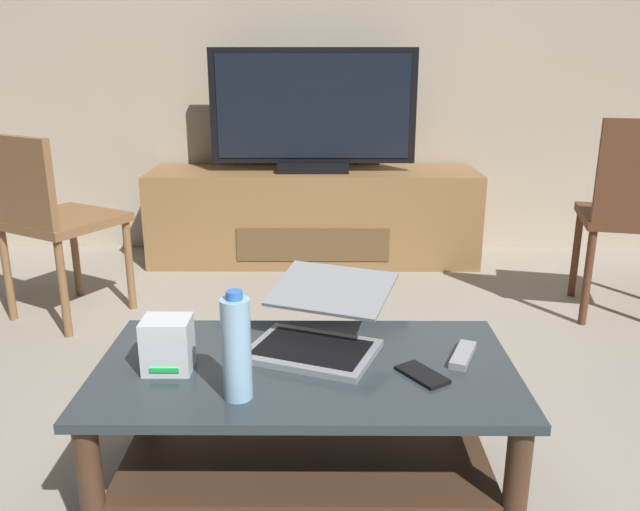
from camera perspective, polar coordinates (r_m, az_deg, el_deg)
name	(u,v)px	position (r m, az deg, el deg)	size (l,w,h in m)	color
ground_plane	(327,470)	(2.03, 0.65, -18.31)	(7.68, 7.68, 0.00)	#9E9384
back_wall	(326,16)	(4.06, 0.53, 20.28)	(6.40, 0.12, 2.80)	#B2A38C
coffee_table	(306,405)	(1.81, -1.26, -12.97)	(1.11, 0.60, 0.39)	#2D383D
media_cabinet	(313,216)	(3.84, -0.58, 3.47)	(1.91, 0.48, 0.54)	olive
television	(313,113)	(3.73, -0.61, 12.37)	(1.15, 0.20, 0.68)	black
dining_chair	(638,209)	(3.22, 26.09, 3.72)	(0.53, 0.53, 0.93)	#59331E
side_chair	(49,215)	(3.14, -22.71, 3.32)	(0.60, 0.60, 0.86)	brown
laptop	(320,325)	(1.84, 0.04, -6.12)	(0.46, 0.49, 0.17)	gray
router_box	(168,345)	(1.74, -13.22, -7.62)	(0.12, 0.10, 0.14)	silver
water_bottle_near	(236,348)	(1.56, -7.34, -8.05)	(0.07, 0.07, 0.27)	#99C6E5
cell_phone	(422,375)	(1.71, 8.96, -10.29)	(0.07, 0.14, 0.01)	black
tv_remote	(463,355)	(1.83, 12.43, -8.53)	(0.04, 0.16, 0.02)	#99999E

